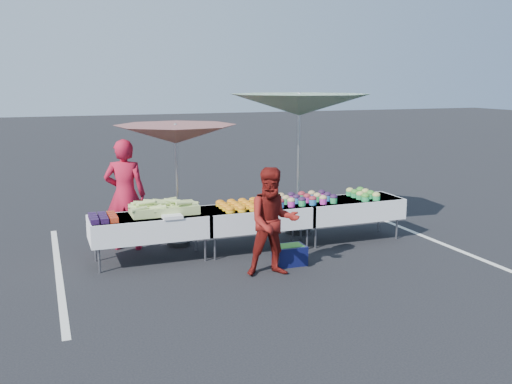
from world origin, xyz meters
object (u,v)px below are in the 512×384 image
object	(u,v)px
table_left	(149,226)
customer	(273,222)
umbrella_left	(176,135)
vendor	(125,195)
table_right	(349,208)
umbrella_right	(299,106)
table_center	(256,216)
storage_bin	(290,254)

from	to	relation	value
table_left	customer	distance (m)	2.05
umbrella_left	vendor	bearing A→B (deg)	174.99
table_right	umbrella_right	size ratio (longest dim) A/B	0.58
umbrella_right	vendor	bearing A→B (deg)	179.14
table_center	storage_bin	distance (m)	1.05
table_center	umbrella_left	bearing A→B (deg)	147.16
table_right	table_center	bearing A→B (deg)	180.00
table_left	umbrella_right	size ratio (longest dim) A/B	0.58
table_right	umbrella_right	bearing A→B (deg)	129.99
table_center	vendor	distance (m)	2.24
table_right	umbrella_right	distance (m)	2.07
table_center	storage_bin	xyz separation A→B (m)	(0.21, -0.94, -0.42)
table_right	umbrella_left	size ratio (longest dim) A/B	0.74
vendor	storage_bin	xyz separation A→B (m)	(2.25, -1.77, -0.78)
table_left	umbrella_left	bearing A→B (deg)	50.11
umbrella_right	storage_bin	size ratio (longest dim) A/B	6.59
vendor	umbrella_left	size ratio (longest dim) A/B	0.75
table_right	umbrella_left	xyz separation A→B (m)	(-2.97, 0.75, 1.34)
table_right	storage_bin	size ratio (longest dim) A/B	3.80
table_right	customer	xyz separation A→B (m)	(-2.02, -1.29, 0.22)
table_right	storage_bin	bearing A→B (deg)	-149.50
customer	table_center	bearing A→B (deg)	90.15
table_right	storage_bin	world-z (taller)	table_right
table_center	vendor	bearing A→B (deg)	157.88
umbrella_right	storage_bin	bearing A→B (deg)	-118.52
vendor	umbrella_right	size ratio (longest dim) A/B	0.58
table_center	storage_bin	world-z (taller)	table_center
table_right	table_left	bearing A→B (deg)	180.00
customer	storage_bin	distance (m)	0.85
table_left	customer	size ratio (longest dim) A/B	1.16
storage_bin	vendor	bearing A→B (deg)	143.55
table_left	umbrella_right	world-z (taller)	umbrella_right
table_left	umbrella_left	xyz separation A→B (m)	(0.63, 0.75, 1.34)
table_center	umbrella_right	xyz separation A→B (m)	(1.14, 0.78, 1.79)
table_left	customer	world-z (taller)	customer
umbrella_right	customer	bearing A→B (deg)	-123.41
table_right	customer	world-z (taller)	customer
storage_bin	table_right	bearing A→B (deg)	32.19
table_center	table_right	world-z (taller)	same
vendor	umbrella_right	distance (m)	3.50
table_center	vendor	world-z (taller)	vendor
table_left	table_right	bearing A→B (deg)	0.00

